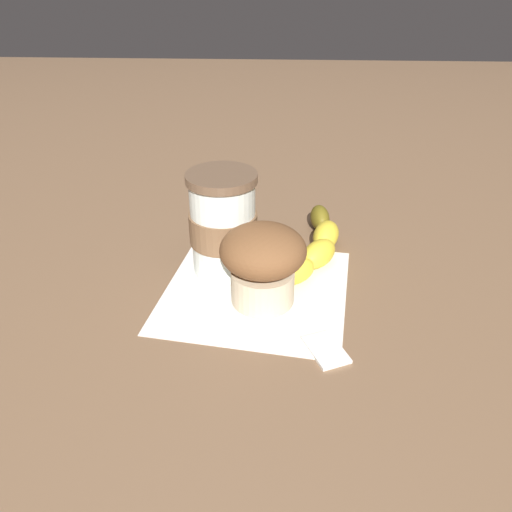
{
  "coord_description": "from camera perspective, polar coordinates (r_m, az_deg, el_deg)",
  "views": [
    {
      "loc": [
        0.02,
        -0.48,
        0.34
      ],
      "look_at": [
        0.0,
        0.0,
        0.05
      ],
      "focal_mm": 35.0,
      "sensor_mm": 36.0,
      "label": 1
    }
  ],
  "objects": [
    {
      "name": "paper_napkin",
      "position": [
        0.59,
        -0.0,
        -3.85
      ],
      "size": [
        0.24,
        0.24,
        0.0
      ],
      "primitive_type": "cube",
      "rotation": [
        0.0,
        0.0,
        -0.14
      ],
      "color": "white",
      "rests_on": "ground_plane"
    },
    {
      "name": "banana",
      "position": [
        0.66,
        6.97,
        1.45
      ],
      "size": [
        0.09,
        0.19,
        0.03
      ],
      "color": "yellow",
      "rests_on": "paper_napkin"
    },
    {
      "name": "coffee_cup",
      "position": [
        0.6,
        -3.77,
        3.69
      ],
      "size": [
        0.08,
        0.08,
        0.13
      ],
      "color": "silver",
      "rests_on": "paper_napkin"
    },
    {
      "name": "muffin",
      "position": [
        0.55,
        0.8,
        -0.56
      ],
      "size": [
        0.09,
        0.09,
        0.09
      ],
      "color": "beige",
      "rests_on": "paper_napkin"
    },
    {
      "name": "sugar_packet",
      "position": [
        0.51,
        8.0,
        -10.41
      ],
      "size": [
        0.05,
        0.06,
        0.01
      ],
      "primitive_type": "cube",
      "rotation": [
        0.0,
        0.0,
        5.13
      ],
      "color": "white",
      "rests_on": "ground_plane"
    },
    {
      "name": "ground_plane",
      "position": [
        0.59,
        -0.0,
        -3.91
      ],
      "size": [
        3.0,
        3.0,
        0.0
      ],
      "primitive_type": "plane",
      "color": "brown"
    }
  ]
}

